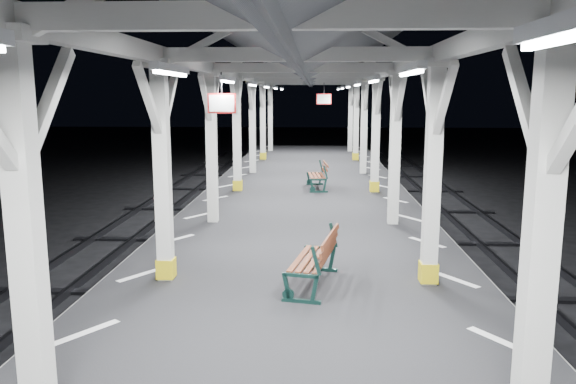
{
  "coord_description": "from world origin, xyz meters",
  "views": [
    {
      "loc": [
        0.29,
        -6.21,
        3.82
      ],
      "look_at": [
        -0.17,
        3.07,
        2.2
      ],
      "focal_mm": 35.0,
      "sensor_mm": 36.0,
      "label": 1
    }
  ],
  "objects": [
    {
      "name": "platform",
      "position": [
        0.0,
        0.0,
        0.5
      ],
      "size": [
        6.0,
        50.0,
        1.0
      ],
      "primitive_type": "cube",
      "color": "black",
      "rests_on": "ground"
    },
    {
      "name": "hazard_stripes_right",
      "position": [
        2.45,
        0.0,
        1.0
      ],
      "size": [
        1.0,
        48.0,
        0.01
      ],
      "primitive_type": "cube",
      "color": "silver",
      "rests_on": "platform"
    },
    {
      "name": "bench_far",
      "position": [
        0.41,
        10.59,
        1.43
      ],
      "size": [
        0.67,
        1.52,
        0.8
      ],
      "rotation": [
        0.0,
        0.0,
        0.08
      ],
      "color": "#112F2A",
      "rests_on": "platform"
    },
    {
      "name": "bench_mid",
      "position": [
        0.33,
        1.8,
        1.44
      ],
      "size": [
        0.84,
        1.59,
        0.82
      ],
      "rotation": [
        0.0,
        0.0,
        -0.19
      ],
      "color": "#112F2A",
      "rests_on": "platform"
    },
    {
      "name": "canopy",
      "position": [
        0.0,
        -0.02,
        4.56
      ],
      "size": [
        5.4,
        49.0,
        4.65
      ],
      "color": "beige",
      "rests_on": "platform"
    },
    {
      "name": "hazard_stripes_left",
      "position": [
        -2.45,
        0.0,
        1.0
      ],
      "size": [
        1.0,
        48.0,
        0.01
      ],
      "primitive_type": "cube",
      "color": "silver",
      "rests_on": "platform"
    }
  ]
}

